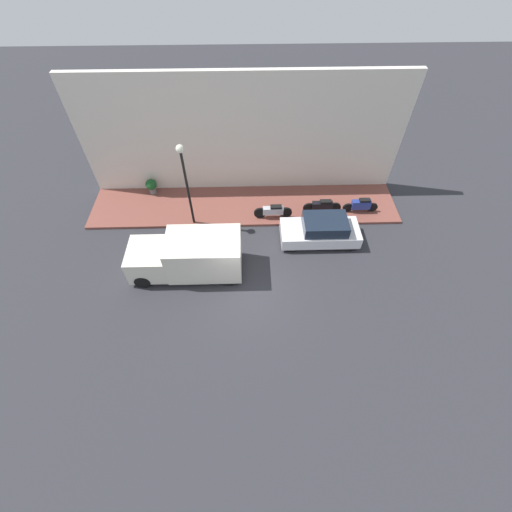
# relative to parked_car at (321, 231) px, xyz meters

# --- Properties ---
(ground_plane) EXTENTS (60.00, 60.00, 0.00)m
(ground_plane) POSITION_rel_parked_car_xyz_m (-2.87, 3.82, -0.67)
(ground_plane) COLOR #2D2D33
(sidewalk) EXTENTS (3.16, 16.76, 0.14)m
(sidewalk) POSITION_rel_parked_car_xyz_m (2.63, 3.82, -0.60)
(sidewalk) COLOR brown
(sidewalk) RESTS_ON ground_plane
(building_facade) EXTENTS (0.30, 16.76, 6.57)m
(building_facade) POSITION_rel_parked_car_xyz_m (4.35, 3.82, 2.62)
(building_facade) COLOR silver
(building_facade) RESTS_ON ground_plane
(parked_car) EXTENTS (1.68, 3.89, 1.41)m
(parked_car) POSITION_rel_parked_car_xyz_m (0.00, 0.00, 0.00)
(parked_car) COLOR silver
(parked_car) RESTS_ON ground_plane
(delivery_van) EXTENTS (2.00, 5.07, 2.06)m
(delivery_van) POSITION_rel_parked_car_xyz_m (-1.78, 6.39, 0.37)
(delivery_van) COLOR silver
(delivery_van) RESTS_ON ground_plane
(motorcycle_black) EXTENTS (0.30, 2.04, 0.81)m
(motorcycle_black) POSITION_rel_parked_car_xyz_m (1.91, -0.37, -0.09)
(motorcycle_black) COLOR black
(motorcycle_black) RESTS_ON sidewalk
(scooter_silver) EXTENTS (0.30, 2.02, 0.79)m
(scooter_silver) POSITION_rel_parked_car_xyz_m (1.58, 2.29, -0.09)
(scooter_silver) COLOR #B7B7BF
(scooter_silver) RESTS_ON sidewalk
(motorcycle_blue) EXTENTS (0.30, 1.88, 0.85)m
(motorcycle_blue) POSITION_rel_parked_car_xyz_m (1.92, -2.46, -0.08)
(motorcycle_blue) COLOR navy
(motorcycle_blue) RESTS_ON sidewalk
(streetlamp) EXTENTS (0.38, 0.38, 4.61)m
(streetlamp) POSITION_rel_parked_car_xyz_m (1.31, 6.49, 2.67)
(streetlamp) COLOR black
(streetlamp) RESTS_ON sidewalk
(potted_plant) EXTENTS (0.61, 0.61, 0.90)m
(potted_plant) POSITION_rel_parked_car_xyz_m (3.79, 9.05, -0.02)
(potted_plant) COLOR slate
(potted_plant) RESTS_ON sidewalk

